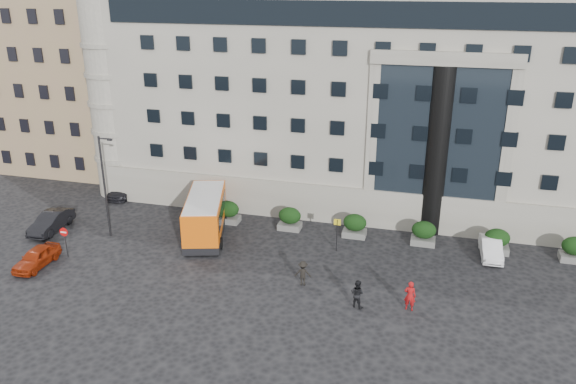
{
  "coord_description": "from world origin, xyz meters",
  "views": [
    {
      "loc": [
        11.68,
        -31.71,
        18.81
      ],
      "look_at": [
        2.31,
        3.15,
        5.0
      ],
      "focal_mm": 35.0,
      "sensor_mm": 36.0,
      "label": 1
    }
  ],
  "objects_px": {
    "bus_stop_sign": "(337,229)",
    "parked_car_a": "(37,257)",
    "hedge_c": "(355,225)",
    "street_lamp": "(105,183)",
    "hedge_a": "(228,212)",
    "parked_car_c": "(125,189)",
    "parked_car_d": "(136,171)",
    "hedge_d": "(424,233)",
    "minibus": "(205,214)",
    "hedge_b": "(290,218)",
    "white_taxi": "(491,248)",
    "hedge_f": "(575,249)",
    "pedestrian_b": "(357,294)",
    "parked_car_b": "(51,222)",
    "red_truck": "(172,175)",
    "pedestrian_c": "(303,273)",
    "pedestrian_a": "(410,296)",
    "hedge_e": "(497,241)",
    "no_entry_sign": "(65,236)"
  },
  "relations": [
    {
      "from": "hedge_b",
      "to": "pedestrian_c",
      "type": "distance_m",
      "value": 8.76
    },
    {
      "from": "parked_car_c",
      "to": "parked_car_d",
      "type": "relative_size",
      "value": 1.02
    },
    {
      "from": "hedge_b",
      "to": "hedge_f",
      "type": "height_order",
      "value": "same"
    },
    {
      "from": "minibus",
      "to": "no_entry_sign",
      "type": "bearing_deg",
      "value": -160.27
    },
    {
      "from": "parked_car_c",
      "to": "hedge_b",
      "type": "bearing_deg",
      "value": -15.0
    },
    {
      "from": "bus_stop_sign",
      "to": "pedestrian_c",
      "type": "distance_m",
      "value": 5.61
    },
    {
      "from": "hedge_c",
      "to": "white_taxi",
      "type": "xyz_separation_m",
      "value": [
        9.97,
        -0.8,
        -0.28
      ]
    },
    {
      "from": "red_truck",
      "to": "parked_car_c",
      "type": "bearing_deg",
      "value": -140.57
    },
    {
      "from": "parked_car_b",
      "to": "white_taxi",
      "type": "relative_size",
      "value": 1.14
    },
    {
      "from": "pedestrian_a",
      "to": "hedge_d",
      "type": "bearing_deg",
      "value": -87.45
    },
    {
      "from": "parked_car_b",
      "to": "parked_car_c",
      "type": "xyz_separation_m",
      "value": [
        1.62,
        8.37,
        -0.1
      ]
    },
    {
      "from": "hedge_c",
      "to": "no_entry_sign",
      "type": "xyz_separation_m",
      "value": [
        -19.4,
        -8.84,
        0.72
      ]
    },
    {
      "from": "hedge_a",
      "to": "parked_car_c",
      "type": "bearing_deg",
      "value": 164.28
    },
    {
      "from": "bus_stop_sign",
      "to": "parked_car_d",
      "type": "relative_size",
      "value": 0.57
    },
    {
      "from": "hedge_f",
      "to": "parked_car_b",
      "type": "xyz_separation_m",
      "value": [
        -39.0,
        -5.17,
        -0.18
      ]
    },
    {
      "from": "parked_car_d",
      "to": "pedestrian_c",
      "type": "relative_size",
      "value": 2.59
    },
    {
      "from": "hedge_b",
      "to": "parked_car_c",
      "type": "distance_m",
      "value": 16.89
    },
    {
      "from": "street_lamp",
      "to": "no_entry_sign",
      "type": "xyz_separation_m",
      "value": [
        -1.06,
        -4.04,
        -2.72
      ]
    },
    {
      "from": "hedge_b",
      "to": "hedge_f",
      "type": "relative_size",
      "value": 1.0
    },
    {
      "from": "street_lamp",
      "to": "red_truck",
      "type": "distance_m",
      "value": 11.46
    },
    {
      "from": "parked_car_a",
      "to": "white_taxi",
      "type": "xyz_separation_m",
      "value": [
        30.58,
        9.72,
        -0.01
      ]
    },
    {
      "from": "hedge_c",
      "to": "street_lamp",
      "type": "height_order",
      "value": "street_lamp"
    },
    {
      "from": "hedge_b",
      "to": "parked_car_c",
      "type": "xyz_separation_m",
      "value": [
        -16.58,
        3.2,
        -0.28
      ]
    },
    {
      "from": "pedestrian_b",
      "to": "pedestrian_c",
      "type": "relative_size",
      "value": 1.06
    },
    {
      "from": "hedge_b",
      "to": "bus_stop_sign",
      "type": "height_order",
      "value": "bus_stop_sign"
    },
    {
      "from": "bus_stop_sign",
      "to": "red_truck",
      "type": "relative_size",
      "value": 0.51
    },
    {
      "from": "hedge_f",
      "to": "minibus",
      "type": "relative_size",
      "value": 0.23
    },
    {
      "from": "parked_car_a",
      "to": "pedestrian_c",
      "type": "relative_size",
      "value": 2.31
    },
    {
      "from": "pedestrian_a",
      "to": "hedge_b",
      "type": "bearing_deg",
      "value": -38.14
    },
    {
      "from": "minibus",
      "to": "hedge_c",
      "type": "bearing_deg",
      "value": -2.99
    },
    {
      "from": "bus_stop_sign",
      "to": "parked_car_c",
      "type": "relative_size",
      "value": 0.57
    },
    {
      "from": "hedge_c",
      "to": "pedestrian_b",
      "type": "relative_size",
      "value": 1.02
    },
    {
      "from": "street_lamp",
      "to": "parked_car_a",
      "type": "bearing_deg",
      "value": -111.56
    },
    {
      "from": "hedge_e",
      "to": "no_entry_sign",
      "type": "xyz_separation_m",
      "value": [
        -29.8,
        -8.84,
        0.72
      ]
    },
    {
      "from": "parked_car_b",
      "to": "hedge_d",
      "type": "bearing_deg",
      "value": 6.5
    },
    {
      "from": "hedge_d",
      "to": "hedge_b",
      "type": "bearing_deg",
      "value": 180.0
    },
    {
      "from": "hedge_c",
      "to": "minibus",
      "type": "xyz_separation_m",
      "value": [
        -11.21,
        -2.77,
        0.83
      ]
    },
    {
      "from": "hedge_e",
      "to": "street_lamp",
      "type": "distance_m",
      "value": 29.34
    },
    {
      "from": "hedge_d",
      "to": "minibus",
      "type": "height_order",
      "value": "minibus"
    },
    {
      "from": "red_truck",
      "to": "white_taxi",
      "type": "relative_size",
      "value": 1.24
    },
    {
      "from": "red_truck",
      "to": "white_taxi",
      "type": "distance_m",
      "value": 29.26
    },
    {
      "from": "hedge_b",
      "to": "hedge_d",
      "type": "height_order",
      "value": "same"
    },
    {
      "from": "pedestrian_a",
      "to": "pedestrian_c",
      "type": "bearing_deg",
      "value": -4.65
    },
    {
      "from": "hedge_b",
      "to": "pedestrian_b",
      "type": "bearing_deg",
      "value": -55.24
    },
    {
      "from": "hedge_b",
      "to": "bus_stop_sign",
      "type": "bearing_deg",
      "value": -33.07
    },
    {
      "from": "hedge_f",
      "to": "street_lamp",
      "type": "xyz_separation_m",
      "value": [
        -33.94,
        -4.8,
        3.44
      ]
    },
    {
      "from": "minibus",
      "to": "pedestrian_b",
      "type": "height_order",
      "value": "minibus"
    },
    {
      "from": "hedge_b",
      "to": "bus_stop_sign",
      "type": "distance_m",
      "value": 5.19
    },
    {
      "from": "hedge_c",
      "to": "pedestrian_b",
      "type": "xyz_separation_m",
      "value": [
        1.66,
        -9.88,
        -0.03
      ]
    },
    {
      "from": "bus_stop_sign",
      "to": "parked_car_a",
      "type": "relative_size",
      "value": 0.65
    }
  ]
}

